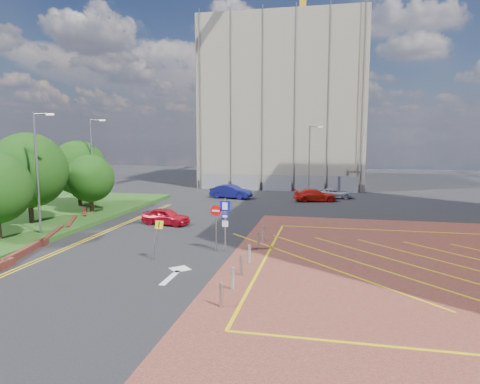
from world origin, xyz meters
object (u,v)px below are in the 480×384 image
(lamp_left_near, at_px, (38,168))
(lamp_left_far, at_px, (92,160))
(car_red_left, at_px, (166,216))
(tree_b, at_px, (29,170))
(warning_sign, at_px, (157,235))
(lamp_back, at_px, (310,157))
(tree_d, at_px, (78,168))
(tree_c, at_px, (90,179))
(car_red_back, at_px, (315,195))
(car_silver_back, at_px, (334,193))
(sign_cluster, at_px, (222,219))
(car_blue_back, at_px, (231,192))

(lamp_left_near, relative_size, lamp_left_far, 1.00)
(lamp_left_near, bearing_deg, car_red_left, 41.06)
(tree_b, xyz_separation_m, warning_sign, (12.79, -6.43, -2.81))
(lamp_back, distance_m, car_red_left, 22.88)
(tree_d, xyz_separation_m, lamp_left_near, (4.08, -11.00, 0.79))
(tree_c, xyz_separation_m, car_red_back, (18.45, 12.16, -2.55))
(lamp_back, distance_m, car_silver_back, 5.72)
(car_red_left, xyz_separation_m, car_silver_back, (12.75, 17.07, -0.09))
(lamp_left_far, height_order, sign_cluster, lamp_left_far)
(lamp_back, bearing_deg, car_blue_back, -145.93)
(tree_b, relative_size, car_blue_back, 1.49)
(warning_sign, relative_size, car_blue_back, 0.50)
(lamp_left_far, height_order, car_silver_back, lamp_left_far)
(car_blue_back, bearing_deg, lamp_left_far, 145.37)
(tree_d, height_order, lamp_left_near, lamp_left_near)
(sign_cluster, relative_size, car_red_left, 0.85)
(car_red_left, relative_size, car_silver_back, 0.94)
(tree_b, distance_m, tree_c, 5.49)
(warning_sign, xyz_separation_m, car_red_left, (-3.14, 9.15, -0.79))
(lamp_left_far, relative_size, car_red_left, 2.13)
(lamp_back, bearing_deg, tree_d, -143.91)
(tree_d, height_order, warning_sign, tree_d)
(lamp_left_near, height_order, car_red_back, lamp_left_near)
(lamp_left_near, distance_m, car_silver_back, 30.16)
(tree_d, bearing_deg, lamp_back, 36.09)
(tree_b, relative_size, lamp_back, 0.84)
(car_silver_back, bearing_deg, lamp_left_far, 110.80)
(tree_d, bearing_deg, sign_cluster, -35.58)
(car_silver_back, bearing_deg, car_red_back, 133.29)
(tree_d, xyz_separation_m, sign_cluster, (16.80, -12.02, -1.92))
(sign_cluster, relative_size, car_red_back, 0.72)
(warning_sign, bearing_deg, tree_c, 133.35)
(lamp_left_far, bearing_deg, car_red_back, 27.69)
(tree_c, height_order, car_silver_back, tree_c)
(lamp_left_far, height_order, lamp_back, lamp_left_far)
(tree_d, xyz_separation_m, lamp_left_far, (2.08, -1.00, 0.79))
(warning_sign, bearing_deg, car_silver_back, 69.87)
(tree_d, height_order, car_red_back, tree_d)
(lamp_left_far, xyz_separation_m, car_blue_back, (10.28, 10.44, -3.91))
(lamp_left_far, bearing_deg, lamp_left_near, -78.69)
(warning_sign, xyz_separation_m, car_blue_back, (-1.43, 23.87, -0.68))
(car_silver_back, bearing_deg, sign_cluster, 154.34)
(lamp_left_far, bearing_deg, lamp_back, 40.86)
(car_red_back, bearing_deg, car_silver_back, -51.17)
(lamp_back, relative_size, car_red_left, 2.13)
(lamp_back, relative_size, sign_cluster, 2.50)
(tree_c, height_order, warning_sign, tree_c)
(tree_b, xyz_separation_m, tree_c, (2.00, 5.00, -1.04))
(car_red_back, bearing_deg, sign_cluster, 152.98)
(tree_b, distance_m, lamp_left_near, 4.32)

